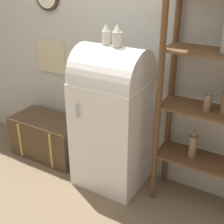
% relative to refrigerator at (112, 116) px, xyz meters
% --- Properties ---
extents(ground_plane, '(12.00, 12.00, 0.00)m').
position_rel_refrigerator_xyz_m(ground_plane, '(0.00, -0.27, -0.70)').
color(ground_plane, '#7A664C').
extents(wall_back, '(7.00, 0.09, 2.70)m').
position_rel_refrigerator_xyz_m(wall_back, '(-0.01, 0.30, 0.65)').
color(wall_back, '#B7B7AD').
rests_on(wall_back, ground_plane).
extents(refrigerator, '(0.62, 0.59, 1.36)m').
position_rel_refrigerator_xyz_m(refrigerator, '(0.00, 0.00, 0.00)').
color(refrigerator, white).
rests_on(refrigerator, ground_plane).
extents(suitcase_trunk, '(0.79, 0.43, 0.44)m').
position_rel_refrigerator_xyz_m(suitcase_trunk, '(-0.84, 0.03, -0.48)').
color(suitcase_trunk, brown).
rests_on(suitcase_trunk, ground_plane).
extents(shelf_unit, '(0.80, 0.33, 1.86)m').
position_rel_refrigerator_xyz_m(shelf_unit, '(0.84, 0.09, 0.35)').
color(shelf_unit, brown).
rests_on(shelf_unit, ground_plane).
extents(vase_left, '(0.07, 0.07, 0.17)m').
position_rel_refrigerator_xyz_m(vase_left, '(-0.06, 0.01, 0.73)').
color(vase_left, beige).
rests_on(vase_left, refrigerator).
extents(vase_center, '(0.08, 0.08, 0.18)m').
position_rel_refrigerator_xyz_m(vase_center, '(0.06, -0.01, 0.74)').
color(vase_center, beige).
rests_on(vase_center, refrigerator).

